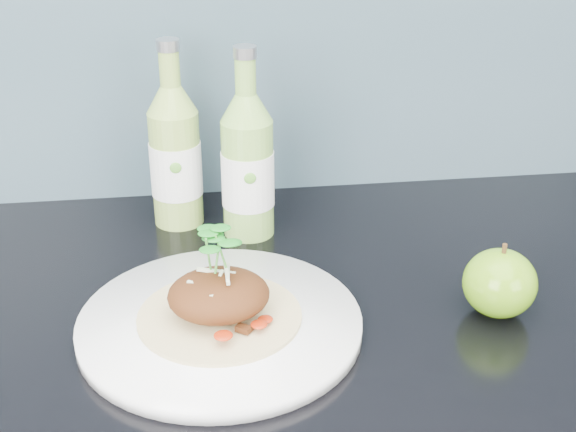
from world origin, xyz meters
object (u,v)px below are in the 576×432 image
at_px(green_apple, 500,283).
at_px(cider_bottle_right, 248,166).
at_px(cider_bottle_left, 175,156).
at_px(dinner_plate, 220,324).

bearing_deg(green_apple, cider_bottle_right, 138.12).
bearing_deg(cider_bottle_left, cider_bottle_right, -37.96).
height_order(green_apple, cider_bottle_left, cider_bottle_left).
relative_size(dinner_plate, green_apple, 3.91).
xyz_separation_m(green_apple, cider_bottle_right, (-0.25, 0.22, 0.06)).
bearing_deg(cider_bottle_left, dinner_plate, -92.91).
bearing_deg(cider_bottle_right, cider_bottle_left, 157.91).
distance_m(green_apple, cider_bottle_right, 0.34).
bearing_deg(dinner_plate, green_apple, -0.96).
height_order(dinner_plate, cider_bottle_left, cider_bottle_left).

